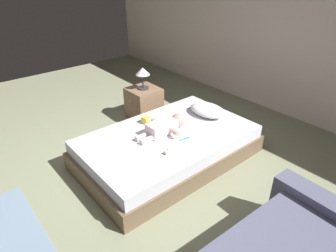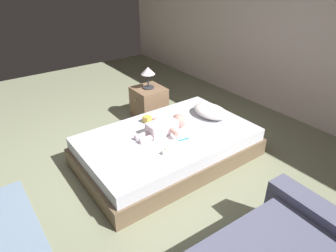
{
  "view_description": "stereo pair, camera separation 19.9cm",
  "coord_description": "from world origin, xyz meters",
  "px_view_note": "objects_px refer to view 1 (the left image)",
  "views": [
    {
      "loc": [
        2.46,
        -1.18,
        2.13
      ],
      "look_at": [
        0.19,
        0.74,
        0.47
      ],
      "focal_mm": 31.51,
      "sensor_mm": 36.0,
      "label": 1
    },
    {
      "loc": [
        2.58,
        -1.03,
        2.13
      ],
      "look_at": [
        0.19,
        0.74,
        0.47
      ],
      "focal_mm": 31.51,
      "sensor_mm": 36.0,
      "label": 2
    }
  ],
  "objects_px": {
    "bed": "(168,147)",
    "pillow": "(208,110)",
    "baby": "(166,126)",
    "baby_bottle": "(168,151)",
    "toothbrush": "(185,138)",
    "toy_block": "(146,120)",
    "nightstand": "(144,103)",
    "lamp": "(143,73)"
  },
  "relations": [
    {
      "from": "bed",
      "to": "pillow",
      "type": "bearing_deg",
      "value": 93.69
    },
    {
      "from": "baby",
      "to": "baby_bottle",
      "type": "bearing_deg",
      "value": -36.36
    },
    {
      "from": "toothbrush",
      "to": "toy_block",
      "type": "xyz_separation_m",
      "value": [
        -0.6,
        -0.12,
        0.03
      ]
    },
    {
      "from": "bed",
      "to": "baby_bottle",
      "type": "bearing_deg",
      "value": -40.04
    },
    {
      "from": "baby",
      "to": "nightstand",
      "type": "relative_size",
      "value": 1.38
    },
    {
      "from": "baby",
      "to": "baby_bottle",
      "type": "distance_m",
      "value": 0.45
    },
    {
      "from": "bed",
      "to": "toy_block",
      "type": "distance_m",
      "value": 0.44
    },
    {
      "from": "bed",
      "to": "baby",
      "type": "bearing_deg",
      "value": 177.36
    },
    {
      "from": "bed",
      "to": "toothbrush",
      "type": "xyz_separation_m",
      "value": [
        0.22,
        0.07,
        0.19
      ]
    },
    {
      "from": "nightstand",
      "to": "lamp",
      "type": "bearing_deg",
      "value": 90.0
    },
    {
      "from": "lamp",
      "to": "pillow",
      "type": "bearing_deg",
      "value": 15.5
    },
    {
      "from": "baby",
      "to": "toy_block",
      "type": "relative_size",
      "value": 6.74
    },
    {
      "from": "baby",
      "to": "toothbrush",
      "type": "bearing_deg",
      "value": 14.26
    },
    {
      "from": "pillow",
      "to": "baby_bottle",
      "type": "height_order",
      "value": "pillow"
    },
    {
      "from": "bed",
      "to": "pillow",
      "type": "relative_size",
      "value": 4.13
    },
    {
      "from": "pillow",
      "to": "nightstand",
      "type": "distance_m",
      "value": 1.09
    },
    {
      "from": "nightstand",
      "to": "baby_bottle",
      "type": "height_order",
      "value": "nightstand"
    },
    {
      "from": "toy_block",
      "to": "baby",
      "type": "bearing_deg",
      "value": 8.37
    },
    {
      "from": "nightstand",
      "to": "baby_bottle",
      "type": "xyz_separation_m",
      "value": [
        1.39,
        -0.7,
        0.15
      ]
    },
    {
      "from": "lamp",
      "to": "toy_block",
      "type": "bearing_deg",
      "value": -34.24
    },
    {
      "from": "pillow",
      "to": "nightstand",
      "type": "xyz_separation_m",
      "value": [
        -1.03,
        -0.29,
        -0.19
      ]
    },
    {
      "from": "bed",
      "to": "pillow",
      "type": "height_order",
      "value": "pillow"
    },
    {
      "from": "baby",
      "to": "toy_block",
      "type": "bearing_deg",
      "value": -171.63
    },
    {
      "from": "pillow",
      "to": "baby_bottle",
      "type": "distance_m",
      "value": 1.05
    },
    {
      "from": "bed",
      "to": "toy_block",
      "type": "relative_size",
      "value": 21.13
    },
    {
      "from": "baby_bottle",
      "to": "nightstand",
      "type": "bearing_deg",
      "value": 153.45
    },
    {
      "from": "baby",
      "to": "toothbrush",
      "type": "xyz_separation_m",
      "value": [
        0.27,
        0.07,
        -0.07
      ]
    },
    {
      "from": "baby_bottle",
      "to": "pillow",
      "type": "bearing_deg",
      "value": 110.15
    },
    {
      "from": "baby",
      "to": "lamp",
      "type": "relative_size",
      "value": 2.07
    },
    {
      "from": "bed",
      "to": "baby_bottle",
      "type": "relative_size",
      "value": 22.4
    },
    {
      "from": "baby",
      "to": "lamp",
      "type": "distance_m",
      "value": 1.15
    },
    {
      "from": "baby_bottle",
      "to": "baby",
      "type": "bearing_deg",
      "value": 143.64
    },
    {
      "from": "pillow",
      "to": "bed",
      "type": "bearing_deg",
      "value": -86.31
    },
    {
      "from": "pillow",
      "to": "baby_bottle",
      "type": "xyz_separation_m",
      "value": [
        0.36,
        -0.98,
        -0.04
      ]
    },
    {
      "from": "baby",
      "to": "lamp",
      "type": "height_order",
      "value": "lamp"
    },
    {
      "from": "lamp",
      "to": "baby_bottle",
      "type": "xyz_separation_m",
      "value": [
        1.39,
        -0.7,
        -0.33
      ]
    },
    {
      "from": "toy_block",
      "to": "bed",
      "type": "bearing_deg",
      "value": 7.0
    },
    {
      "from": "toothbrush",
      "to": "baby_bottle",
      "type": "xyz_separation_m",
      "value": [
        0.09,
        -0.34,
        0.02
      ]
    },
    {
      "from": "bed",
      "to": "toothbrush",
      "type": "bearing_deg",
      "value": 17.63
    },
    {
      "from": "toothbrush",
      "to": "baby_bottle",
      "type": "height_order",
      "value": "baby_bottle"
    },
    {
      "from": "bed",
      "to": "baby_bottle",
      "type": "height_order",
      "value": "baby_bottle"
    },
    {
      "from": "pillow",
      "to": "toothbrush",
      "type": "bearing_deg",
      "value": -67.36
    }
  ]
}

